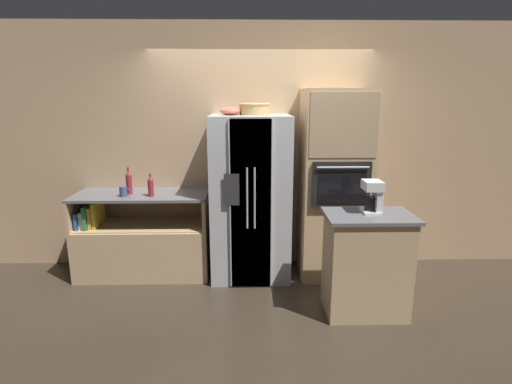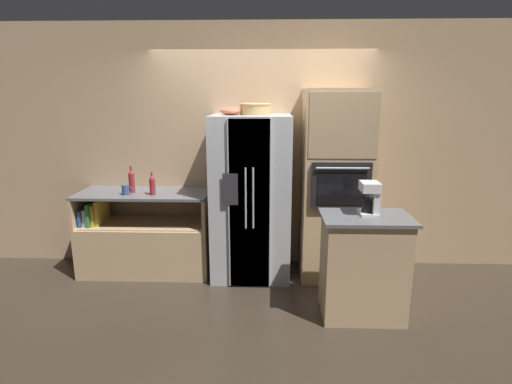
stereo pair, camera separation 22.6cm
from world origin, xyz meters
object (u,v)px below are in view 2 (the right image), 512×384
bottle_tall (152,185)px  bottle_short (132,181)px  coffee_maker (371,197)px  fruit_bowl (231,111)px  refrigerator (251,198)px  mug (126,190)px  wall_oven (335,186)px  wicker_basket (255,108)px

bottle_tall → bottle_short: (-0.26, 0.10, 0.02)m
bottle_tall → coffee_maker: 2.30m
bottle_tall → coffee_maker: size_ratio=0.84×
bottle_short → coffee_maker: 2.58m
coffee_maker → fruit_bowl: bearing=147.5°
refrigerator → bottle_short: bearing=178.5°
fruit_bowl → coffee_maker: (1.32, -0.84, -0.72)m
coffee_maker → mug: bearing=163.4°
refrigerator → bottle_tall: refrigerator is taller
wall_oven → bottle_tall: wall_oven is taller
wicker_basket → bottle_short: 1.59m
mug → fruit_bowl: bearing=5.0°
wall_oven → wicker_basket: bearing=176.6°
bottle_short → coffee_maker: bearing=-19.0°
wall_oven → fruit_bowl: bearing=179.6°
fruit_bowl → bottle_tall: size_ratio=0.93×
wicker_basket → bottle_tall: bearing=-172.6°
wicker_basket → bottle_tall: 1.39m
refrigerator → fruit_bowl: size_ratio=7.82×
refrigerator → mug: 1.37m
refrigerator → fruit_bowl: 0.97m
bottle_tall → coffee_maker: (2.18, -0.74, 0.07)m
fruit_bowl → bottle_short: (-1.12, 0.00, -0.77)m
wicker_basket → mug: 1.66m
coffee_maker → refrigerator: bearing=144.0°
fruit_bowl → bottle_tall: (-0.86, -0.10, -0.79)m
refrigerator → coffee_maker: bearing=-36.0°
refrigerator → bottle_tall: (-1.07, -0.07, 0.15)m
wicker_basket → coffee_maker: wicker_basket is taller
refrigerator → wicker_basket: wicker_basket is taller
refrigerator → wall_oven: bearing=1.5°
refrigerator → wall_oven: wall_oven is taller
fruit_bowl → bottle_short: size_ratio=0.77×
wall_oven → coffee_maker: wall_oven is taller
wall_oven → refrigerator: bearing=-178.5°
refrigerator → coffee_maker: 1.39m
wicker_basket → mug: wicker_basket is taller
bottle_tall → coffee_maker: bearing=-18.7°
wall_oven → bottle_tall: 2.00m
wall_oven → wicker_basket: wall_oven is taller
bottle_tall → bottle_short: bottle_short is taller
wicker_basket → bottle_short: wicker_basket is taller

